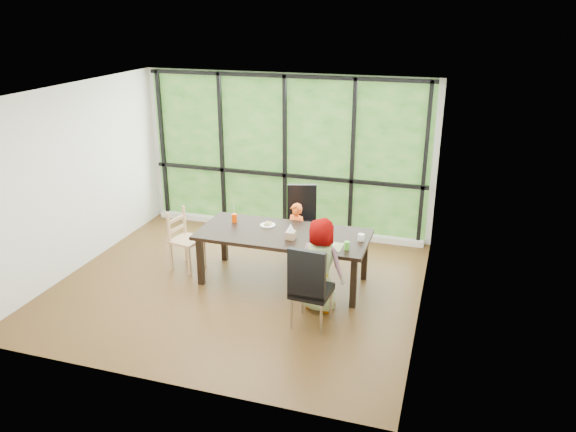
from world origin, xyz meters
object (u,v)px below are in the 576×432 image
object	(u,v)px
plate_far	(268,225)
orange_cup	(234,218)
chair_interior_leather	(312,285)
green_cup	(347,246)
dining_table	(283,257)
chair_end_beech	(187,240)
plate_near	(325,245)
tissue_box	(291,235)
white_mug	(361,237)
chair_window_leather	(302,221)
child_toddler	(296,234)
child_older	(322,265)

from	to	relation	value
plate_far	orange_cup	world-z (taller)	orange_cup
chair_interior_leather	green_cup	xyz separation A→B (m)	(0.28, 0.69, 0.27)
dining_table	chair_end_beech	distance (m)	1.51
plate_near	orange_cup	bearing A→B (deg)	163.44
dining_table	tissue_box	size ratio (longest dim) A/B	18.96
dining_table	plate_near	distance (m)	0.80
plate_near	white_mug	world-z (taller)	white_mug
chair_window_leather	green_cup	bearing A→B (deg)	-70.57
chair_end_beech	plate_far	size ratio (longest dim) A/B	4.08
plate_near	green_cup	xyz separation A→B (m)	(0.30, -0.04, 0.05)
dining_table	plate_far	distance (m)	0.52
chair_end_beech	green_cup	distance (m)	2.50
dining_table	plate_far	world-z (taller)	plate_far
child_toddler	orange_cup	size ratio (longest dim) A/B	7.81
plate_near	dining_table	bearing A→B (deg)	159.40
child_toddler	orange_cup	world-z (taller)	child_toddler
plate_far	child_toddler	bearing A→B (deg)	54.75
child_older	plate_far	size ratio (longest dim) A/B	5.64
child_older	chair_interior_leather	bearing A→B (deg)	98.85
chair_end_beech	plate_near	size ratio (longest dim) A/B	3.64
plate_far	tissue_box	world-z (taller)	tissue_box
tissue_box	chair_end_beech	bearing A→B (deg)	174.44
green_cup	child_toddler	bearing A→B (deg)	136.36
chair_window_leather	plate_far	xyz separation A→B (m)	(-0.28, -0.83, 0.22)
chair_window_leather	tissue_box	distance (m)	1.24
chair_end_beech	plate_near	distance (m)	2.19
white_mug	plate_near	bearing A→B (deg)	-143.97
chair_window_leather	tissue_box	size ratio (longest dim) A/B	8.63
dining_table	plate_near	world-z (taller)	plate_near
chair_interior_leather	plate_far	distance (m)	1.55
plate_near	tissue_box	size ratio (longest dim) A/B	1.97
chair_window_leather	plate_near	world-z (taller)	chair_window_leather
dining_table	chair_interior_leather	size ratio (longest dim) A/B	2.20
plate_near	tissue_box	bearing A→B (deg)	170.72
dining_table	chair_end_beech	xyz separation A→B (m)	(-1.50, -0.00, 0.08)
chair_interior_leather	plate_near	bearing A→B (deg)	-84.30
chair_interior_leather	white_mug	world-z (taller)	chair_interior_leather
chair_end_beech	orange_cup	distance (m)	0.81
child_toddler	tissue_box	distance (m)	0.87
dining_table	tissue_box	world-z (taller)	tissue_box
green_cup	tissue_box	world-z (taller)	green_cup
plate_far	green_cup	xyz separation A→B (m)	(1.25, -0.49, 0.05)
white_mug	tissue_box	world-z (taller)	tissue_box
dining_table	white_mug	size ratio (longest dim) A/B	26.00
dining_table	orange_cup	bearing A→B (deg)	166.85
dining_table	chair_window_leather	size ratio (longest dim) A/B	2.20
tissue_box	white_mug	bearing A→B (deg)	13.77
chair_interior_leather	chair_end_beech	world-z (taller)	chair_interior_leather
green_cup	chair_window_leather	bearing A→B (deg)	126.54
chair_interior_leather	child_toddler	world-z (taller)	chair_interior_leather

